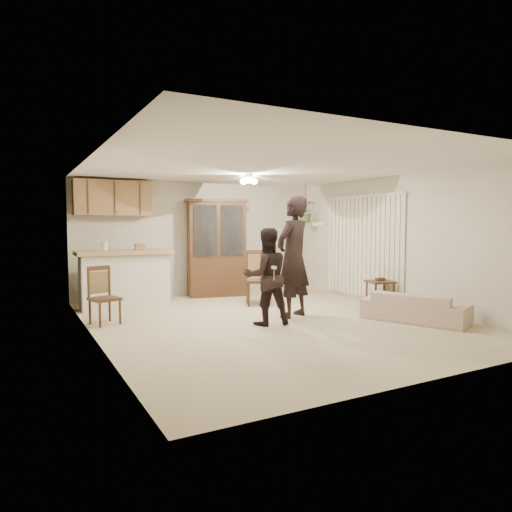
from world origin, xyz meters
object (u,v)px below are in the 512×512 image
adult (293,264)px  china_hutch (217,248)px  chair_hutch_right (228,280)px  side_table (380,293)px  chair_hutch_left (258,290)px  child (266,282)px  chair_bar (105,308)px  sofa (415,299)px

adult → china_hutch: 2.75m
chair_hutch_right → adult: bearing=73.0°
side_table → chair_hutch_left: 2.34m
child → chair_hutch_left: 1.79m
china_hutch → chair_bar: bearing=-134.6°
sofa → china_hutch: china_hutch is taller
child → china_hutch: china_hutch is taller
chair_bar → chair_hutch_left: (2.96, 0.39, 0.04)m
side_table → chair_hutch_right: 3.40m
child → side_table: (2.65, 0.29, -0.41)m
sofa → adult: (-1.53, 1.26, 0.53)m
sofa → chair_bar: (-4.47, 2.16, -0.11)m
child → chair_hutch_left: (0.71, 1.60, -0.37)m
china_hutch → side_table: size_ratio=3.77×
chair_bar → chair_hutch_right: bearing=15.2°
adult → chair_bar: 3.13m
chair_bar → chair_hutch_left: 2.98m
side_table → chair_bar: size_ratio=0.61×
side_table → chair_bar: (-4.89, 0.91, -0.00)m
child → chair_bar: size_ratio=1.48×
china_hutch → chair_hutch_right: size_ratio=1.91×
adult → child: 0.79m
chair_bar → child: bearing=-45.6°
adult → chair_hutch_right: 2.87m
chair_hutch_right → child: bearing=60.7°
sofa → adult: adult is taller
china_hutch → chair_hutch_left: china_hutch is taller
child → chair_hutch_right: child is taller
sofa → china_hutch: 4.43m
sofa → side_table: (0.43, 1.25, -0.10)m
chair_hutch_left → sofa: bearing=-35.5°
adult → chair_bar: adult is taller
sofa → chair_bar: size_ratio=2.05×
sofa → china_hutch: size_ratio=0.88×
side_table → chair_bar: bearing=169.4°
adult → chair_hutch_right: bearing=-113.9°
child → chair_hutch_left: child is taller
china_hutch → side_table: 3.61m
child → china_hutch: bearing=-87.5°
adult → china_hutch: (-0.23, 2.74, 0.15)m
side_table → child: bearing=-173.7°
adult → chair_hutch_left: (0.02, 1.29, -0.60)m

